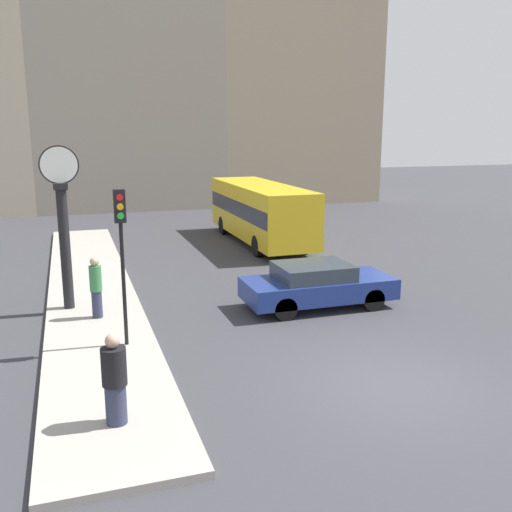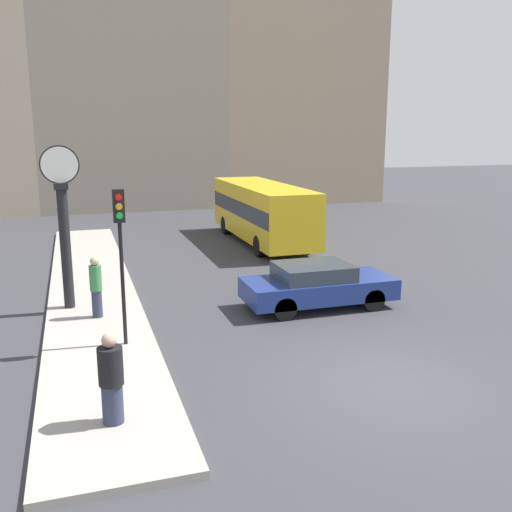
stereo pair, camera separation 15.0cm
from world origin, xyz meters
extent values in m
plane|color=#38383D|center=(0.00, 0.00, 0.00)|extent=(120.00, 120.00, 0.00)
cube|color=#A39E93|center=(-5.63, 9.17, 0.07)|extent=(2.63, 22.35, 0.15)
cube|color=gray|center=(-2.01, 29.63, 8.10)|extent=(11.98, 5.00, 16.20)
cube|color=gray|center=(9.73, 29.63, 7.98)|extent=(11.48, 5.00, 15.96)
cube|color=navy|center=(0.72, 5.38, 0.58)|extent=(4.43, 1.89, 0.60)
cube|color=#2D3842|center=(0.55, 5.38, 1.11)|extent=(2.13, 1.70, 0.44)
cylinder|color=black|center=(2.10, 6.21, 0.33)|extent=(0.67, 0.22, 0.67)
cylinder|color=black|center=(2.10, 4.54, 0.33)|extent=(0.67, 0.22, 0.67)
cylinder|color=black|center=(-0.65, 6.21, 0.33)|extent=(0.67, 0.22, 0.67)
cylinder|color=black|center=(-0.65, 4.54, 0.33)|extent=(0.67, 0.22, 0.67)
cube|color=gold|center=(2.22, 15.16, 1.53)|extent=(2.35, 8.82, 2.34)
cube|color=#1E232D|center=(2.22, 15.16, 1.68)|extent=(2.37, 8.64, 0.70)
cylinder|color=black|center=(3.26, 17.89, 0.45)|extent=(0.28, 0.90, 0.90)
cylinder|color=black|center=(1.19, 17.89, 0.45)|extent=(0.28, 0.90, 0.90)
cylinder|color=black|center=(3.26, 12.43, 0.45)|extent=(0.28, 0.90, 0.90)
cylinder|color=black|center=(1.19, 12.43, 0.45)|extent=(0.28, 0.90, 0.90)
cylinder|color=black|center=(-5.04, 3.70, 1.62)|extent=(0.09, 0.09, 2.95)
cube|color=black|center=(-5.04, 3.70, 3.48)|extent=(0.26, 0.20, 0.76)
cylinder|color=red|center=(-5.04, 3.58, 3.69)|extent=(0.15, 0.04, 0.15)
cylinder|color=orange|center=(-5.04, 3.58, 3.48)|extent=(0.15, 0.04, 0.15)
cylinder|color=green|center=(-5.04, 3.58, 3.27)|extent=(0.15, 0.04, 0.15)
cylinder|color=black|center=(-6.32, 7.13, 1.85)|extent=(0.29, 0.29, 3.41)
cube|color=black|center=(-6.32, 7.13, 3.65)|extent=(0.38, 0.38, 0.18)
cylinder|color=black|center=(-6.32, 7.13, 4.23)|extent=(1.06, 0.04, 1.06)
cylinder|color=white|center=(-6.32, 7.13, 4.23)|extent=(0.98, 0.06, 0.98)
cylinder|color=#2D334C|center=(-5.59, 5.98, 0.52)|extent=(0.28, 0.28, 0.75)
cylinder|color=#387A47|center=(-5.59, 5.98, 1.25)|extent=(0.33, 0.33, 0.70)
sphere|color=tan|center=(-5.59, 5.98, 1.72)|extent=(0.24, 0.24, 0.24)
cylinder|color=#2D334C|center=(-5.59, -0.06, 0.51)|extent=(0.37, 0.37, 0.72)
cylinder|color=black|center=(-5.59, -0.06, 1.21)|extent=(0.43, 0.43, 0.67)
sphere|color=tan|center=(-5.59, -0.06, 1.67)|extent=(0.26, 0.26, 0.26)
camera|label=1|loc=(-6.14, -9.49, 5.19)|focal=40.00mm
camera|label=2|loc=(-6.00, -9.53, 5.19)|focal=40.00mm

